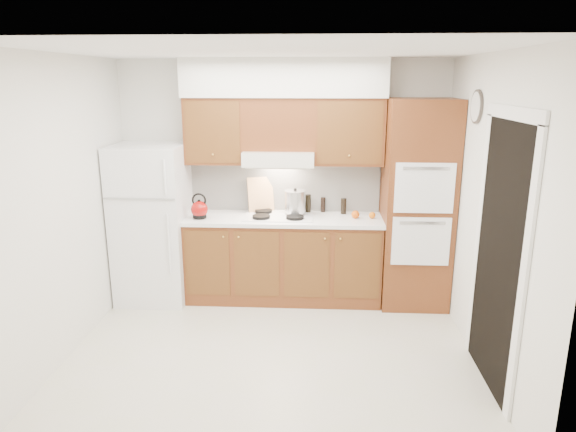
% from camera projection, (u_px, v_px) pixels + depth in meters
% --- Properties ---
extents(floor, '(3.60, 3.60, 0.00)m').
position_uv_depth(floor, '(272.00, 351.00, 4.65)').
color(floor, beige).
rests_on(floor, ground).
extents(ceiling, '(3.60, 3.60, 0.00)m').
position_uv_depth(ceiling, '(270.00, 51.00, 3.98)').
color(ceiling, white).
rests_on(ceiling, wall_back).
extents(wall_back, '(3.60, 0.02, 2.60)m').
position_uv_depth(wall_back, '(283.00, 179.00, 5.77)').
color(wall_back, white).
rests_on(wall_back, floor).
extents(wall_left, '(0.02, 3.00, 2.60)m').
position_uv_depth(wall_left, '(63.00, 209.00, 4.42)').
color(wall_left, white).
rests_on(wall_left, floor).
extents(wall_right, '(0.02, 3.00, 2.60)m').
position_uv_depth(wall_right, '(489.00, 215.00, 4.22)').
color(wall_right, white).
rests_on(wall_right, floor).
extents(fridge, '(0.75, 0.72, 1.72)m').
position_uv_depth(fridge, '(153.00, 223.00, 5.61)').
color(fridge, white).
rests_on(fridge, floor).
extents(base_cabinets, '(2.11, 0.60, 0.90)m').
position_uv_depth(base_cabinets, '(284.00, 259.00, 5.69)').
color(base_cabinets, brown).
rests_on(base_cabinets, floor).
extents(countertop, '(2.13, 0.62, 0.04)m').
position_uv_depth(countertop, '(283.00, 219.00, 5.56)').
color(countertop, white).
rests_on(countertop, base_cabinets).
extents(backsplash, '(2.11, 0.03, 0.56)m').
position_uv_depth(backsplash, '(285.00, 186.00, 5.77)').
color(backsplash, white).
rests_on(backsplash, countertop).
extents(oven_cabinet, '(0.70, 0.65, 2.20)m').
position_uv_depth(oven_cabinet, '(416.00, 205.00, 5.43)').
color(oven_cabinet, brown).
rests_on(oven_cabinet, floor).
extents(upper_cab_left, '(0.63, 0.33, 0.70)m').
position_uv_depth(upper_cab_left, '(215.00, 131.00, 5.50)').
color(upper_cab_left, brown).
rests_on(upper_cab_left, wall_back).
extents(upper_cab_right, '(0.73, 0.33, 0.70)m').
position_uv_depth(upper_cab_right, '(349.00, 131.00, 5.43)').
color(upper_cab_right, brown).
rests_on(upper_cab_right, wall_back).
extents(range_hood, '(0.75, 0.45, 0.15)m').
position_uv_depth(range_hood, '(279.00, 158.00, 5.48)').
color(range_hood, silver).
rests_on(range_hood, wall_back).
extents(upper_cab_over_hood, '(0.75, 0.33, 0.55)m').
position_uv_depth(upper_cab_over_hood, '(279.00, 124.00, 5.45)').
color(upper_cab_over_hood, brown).
rests_on(upper_cab_over_hood, range_hood).
extents(soffit, '(2.13, 0.36, 0.40)m').
position_uv_depth(soffit, '(284.00, 78.00, 5.31)').
color(soffit, silver).
rests_on(soffit, wall_back).
extents(cooktop, '(0.74, 0.50, 0.01)m').
position_uv_depth(cooktop, '(279.00, 216.00, 5.58)').
color(cooktop, white).
rests_on(cooktop, countertop).
extents(doorway, '(0.02, 0.90, 2.10)m').
position_uv_depth(doorway, '(498.00, 258.00, 3.95)').
color(doorway, black).
rests_on(doorway, floor).
extents(wall_clock, '(0.02, 0.30, 0.30)m').
position_uv_depth(wall_clock, '(477.00, 107.00, 4.53)').
color(wall_clock, '#3F3833').
rests_on(wall_clock, wall_right).
extents(kettle, '(0.23, 0.23, 0.18)m').
position_uv_depth(kettle, '(199.00, 209.00, 5.48)').
color(kettle, maroon).
rests_on(kettle, countertop).
extents(cutting_board, '(0.31, 0.20, 0.38)m').
position_uv_depth(cutting_board, '(261.00, 194.00, 5.74)').
color(cutting_board, tan).
rests_on(cutting_board, countertop).
extents(stock_pot, '(0.27, 0.27, 0.23)m').
position_uv_depth(stock_pot, '(295.00, 202.00, 5.60)').
color(stock_pot, silver).
rests_on(stock_pot, cooktop).
extents(condiment_a, '(0.08, 0.08, 0.21)m').
position_uv_depth(condiment_a, '(308.00, 204.00, 5.70)').
color(condiment_a, black).
rests_on(condiment_a, countertop).
extents(condiment_b, '(0.06, 0.06, 0.16)m').
position_uv_depth(condiment_b, '(323.00, 205.00, 5.76)').
color(condiment_b, black).
rests_on(condiment_b, countertop).
extents(condiment_c, '(0.07, 0.07, 0.17)m').
position_uv_depth(condiment_c, '(344.00, 206.00, 5.67)').
color(condiment_c, black).
rests_on(condiment_c, countertop).
extents(orange_near, '(0.09, 0.09, 0.07)m').
position_uv_depth(orange_near, '(372.00, 215.00, 5.49)').
color(orange_near, orange).
rests_on(orange_near, countertop).
extents(orange_far, '(0.11, 0.11, 0.09)m').
position_uv_depth(orange_far, '(355.00, 214.00, 5.49)').
color(orange_far, orange).
rests_on(orange_far, countertop).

